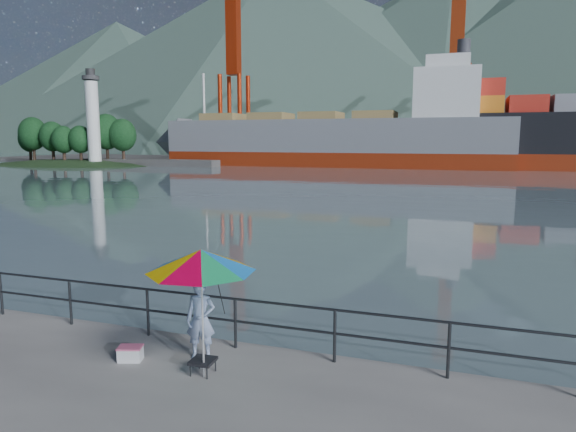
# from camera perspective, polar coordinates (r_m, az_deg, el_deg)

# --- Properties ---
(harbor_water) EXTENTS (500.00, 280.00, 0.00)m
(harbor_water) POSITION_cam_1_polar(r_m,az_deg,el_deg) (137.31, 16.09, 6.55)
(harbor_water) COLOR slate
(harbor_water) RESTS_ON ground
(far_dock) EXTENTS (200.00, 40.00, 0.40)m
(far_dock) POSITION_cam_1_polar(r_m,az_deg,el_deg) (100.19, 20.70, 5.70)
(far_dock) COLOR #514F4C
(far_dock) RESTS_ON ground
(guardrail) EXTENTS (22.00, 0.06, 1.03)m
(guardrail) POSITION_cam_1_polar(r_m,az_deg,el_deg) (11.83, -19.37, -9.45)
(guardrail) COLOR #2D3033
(guardrail) RESTS_ON ground
(mountains) EXTENTS (600.00, 332.80, 80.00)m
(mountains) POSITION_cam_1_polar(r_m,az_deg,el_deg) (219.40, 28.21, 15.85)
(mountains) COLOR #385147
(mountains) RESTS_ON ground
(lighthouse_islet) EXTENTS (48.00, 26.40, 19.20)m
(lighthouse_islet) POSITION_cam_1_polar(r_m,az_deg,el_deg) (92.93, -23.09, 5.55)
(lighthouse_islet) COLOR #263F1E
(lighthouse_islet) RESTS_ON ground
(fisherman) EXTENTS (0.62, 0.49, 1.50)m
(fisherman) POSITION_cam_1_polar(r_m,az_deg,el_deg) (9.88, -9.68, -11.26)
(fisherman) COLOR #365891
(fisherman) RESTS_ON ground
(beach_umbrella) EXTENTS (2.29, 2.29, 2.26)m
(beach_umbrella) POSITION_cam_1_polar(r_m,az_deg,el_deg) (8.72, -9.64, -4.91)
(beach_umbrella) COLOR white
(beach_umbrella) RESTS_ON ground
(folding_stool) EXTENTS (0.42, 0.42, 0.27)m
(folding_stool) POSITION_cam_1_polar(r_m,az_deg,el_deg) (9.48, -9.42, -16.13)
(folding_stool) COLOR black
(folding_stool) RESTS_ON ground
(cooler_bag) EXTENTS (0.49, 0.40, 0.24)m
(cooler_bag) POSITION_cam_1_polar(r_m,az_deg,el_deg) (10.29, -17.11, -14.47)
(cooler_bag) COLOR silver
(cooler_bag) RESTS_ON ground
(fishing_rod) EXTENTS (0.66, 1.57, 1.19)m
(fishing_rod) POSITION_cam_1_polar(r_m,az_deg,el_deg) (10.79, -7.30, -13.73)
(fishing_rod) COLOR black
(fishing_rod) RESTS_ON ground
(bulk_carrier) EXTENTS (53.47, 9.25, 14.50)m
(bulk_carrier) POSITION_cam_1_polar(r_m,az_deg,el_deg) (81.60, 6.27, 8.55)
(bulk_carrier) COLOR maroon
(bulk_carrier) RESTS_ON ground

